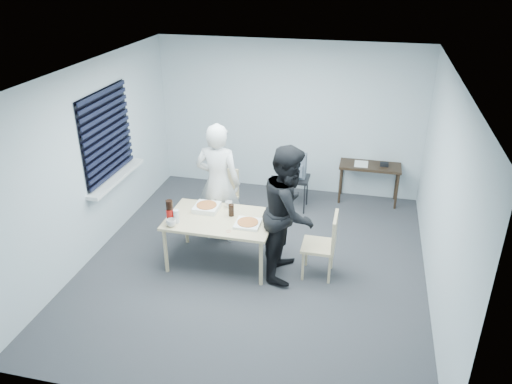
% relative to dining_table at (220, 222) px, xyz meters
% --- Properties ---
extents(room, '(5.00, 5.00, 5.00)m').
position_rel_dining_table_xyz_m(room, '(-1.74, 0.47, 0.82)').
color(room, '#323237').
rests_on(room, ground).
extents(dining_table, '(1.40, 0.89, 0.68)m').
position_rel_dining_table_xyz_m(dining_table, '(0.00, 0.00, 0.00)').
color(dining_table, beige).
rests_on(dining_table, ground).
extents(chair_far, '(0.42, 0.42, 0.89)m').
position_rel_dining_table_xyz_m(chair_far, '(-0.27, 1.05, -0.11)').
color(chair_far, beige).
rests_on(chair_far, ground).
extents(chair_right, '(0.42, 0.42, 0.89)m').
position_rel_dining_table_xyz_m(chair_right, '(1.40, 0.01, -0.11)').
color(chair_right, beige).
rests_on(chair_right, ground).
extents(person_white, '(0.65, 0.42, 1.77)m').
position_rel_dining_table_xyz_m(person_white, '(-0.21, 0.63, 0.26)').
color(person_white, silver).
rests_on(person_white, ground).
extents(person_black, '(0.47, 0.86, 1.77)m').
position_rel_dining_table_xyz_m(person_black, '(0.91, -0.00, 0.26)').
color(person_black, black).
rests_on(person_black, ground).
extents(side_table, '(1.00, 0.44, 0.67)m').
position_rel_dining_table_xyz_m(side_table, '(1.88, 2.35, -0.03)').
color(side_table, '#301F15').
rests_on(side_table, ground).
extents(stool, '(0.40, 0.40, 0.56)m').
position_rel_dining_table_xyz_m(stool, '(0.74, 1.81, -0.17)').
color(stool, black).
rests_on(stool, ground).
extents(backpack, '(0.29, 0.21, 0.41)m').
position_rel_dining_table_xyz_m(backpack, '(0.74, 1.79, 0.14)').
color(backpack, slate).
rests_on(backpack, stool).
extents(pizza_box_a, '(0.32, 0.32, 0.08)m').
position_rel_dining_table_xyz_m(pizza_box_a, '(-0.25, 0.19, 0.10)').
color(pizza_box_a, white).
rests_on(pizza_box_a, dining_table).
extents(pizza_box_b, '(0.32, 0.32, 0.05)m').
position_rel_dining_table_xyz_m(pizza_box_b, '(0.40, -0.09, 0.08)').
color(pizza_box_b, white).
rests_on(pizza_box_b, dining_table).
extents(mug_a, '(0.17, 0.17, 0.10)m').
position_rel_dining_table_xyz_m(mug_a, '(-0.54, -0.34, 0.11)').
color(mug_a, silver).
rests_on(mug_a, dining_table).
extents(mug_b, '(0.10, 0.10, 0.09)m').
position_rel_dining_table_xyz_m(mug_b, '(0.03, 0.32, 0.11)').
color(mug_b, silver).
rests_on(mug_b, dining_table).
extents(cola_glass, '(0.08, 0.08, 0.16)m').
position_rel_dining_table_xyz_m(cola_glass, '(0.12, 0.10, 0.14)').
color(cola_glass, black).
rests_on(cola_glass, dining_table).
extents(soda_bottle, '(0.10, 0.10, 0.31)m').
position_rel_dining_table_xyz_m(soda_bottle, '(-0.60, -0.24, 0.21)').
color(soda_bottle, black).
rests_on(soda_bottle, dining_table).
extents(plastic_cups, '(0.09, 0.09, 0.18)m').
position_rel_dining_table_xyz_m(plastic_cups, '(-0.51, -0.23, 0.15)').
color(plastic_cups, silver).
rests_on(plastic_cups, dining_table).
extents(rubber_band, '(0.06, 0.06, 0.00)m').
position_rel_dining_table_xyz_m(rubber_band, '(0.20, -0.30, 0.06)').
color(rubber_band, red).
rests_on(rubber_band, dining_table).
extents(papers, '(0.22, 0.30, 0.00)m').
position_rel_dining_table_xyz_m(papers, '(1.73, 2.35, 0.05)').
color(papers, white).
rests_on(papers, side_table).
extents(black_box, '(0.15, 0.12, 0.06)m').
position_rel_dining_table_xyz_m(black_box, '(2.10, 2.35, 0.07)').
color(black_box, black).
rests_on(black_box, side_table).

